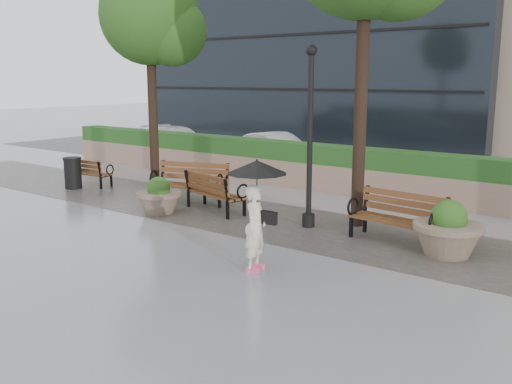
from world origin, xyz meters
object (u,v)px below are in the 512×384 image
Objects in this scene: bench_3 at (396,229)px; car_left at (178,141)px; bench_2 at (215,200)px; lamppost at (310,150)px; bench_0 at (89,178)px; planter_left at (159,199)px; bench_1 at (190,192)px; car_right at (277,149)px; trash_bin at (73,174)px; pedestrian at (256,205)px; planter_right at (448,234)px.

car_left reaches higher than bench_3.
lamppost reaches higher than bench_2.
planter_left is at bearing 158.02° from bench_0.
car_right is at bearing 87.30° from bench_1.
car_right is at bearing -114.79° from bench_0.
bench_3 is 2.19× the size of trash_bin.
planter_left reaches higher than trash_bin.
bench_1 is 0.53× the size of lamppost.
pedestrian is (11.96, -10.08, 0.57)m from car_left.
planter_right is 3.76m from pedestrian.
trash_bin is 0.47× the size of pedestrian.
bench_0 is 0.84× the size of pedestrian.
lamppost is at bearing -163.31° from bench_2.
bench_1 is at bearing 177.45° from lamppost.
bench_2 is 0.99× the size of pedestrian.
bench_2 is 7.82m from car_right.
lamppost is at bearing -109.42° from car_left.
planter_right reaches higher than bench_0.
planter_left is at bearing -172.37° from planter_right.
planter_left is at bearing -162.99° from bench_3.
bench_3 is at bearing 172.83° from bench_0.
bench_3 is 0.49× the size of lamppost.
pedestrian reaches higher than car_left.
planter_right reaches higher than bench_2.
bench_0 is at bearing -174.69° from bench_3.
bench_1 is 1.94× the size of planter_left.
lamppost reaches higher than car_right.
planter_right is at bearing -115.44° from car_right.
bench_3 reaches higher than bench_0.
bench_2 is at bearing -142.90° from car_right.
bench_0 is 5.44m from bench_2.
bench_3 is at bearing -105.13° from car_left.
lamppost is at bearing 172.68° from bench_0.
car_right is (2.27, 6.89, 0.37)m from bench_0.
car_left is at bearing -73.01° from bench_0.
bench_2 is at bearing -117.40° from car_left.
bench_2 is at bearing 45.12° from planter_left.
car_left reaches higher than planter_right.
lamppost is at bearing 2.18° from pedestrian.
bench_3 is 3.39m from pedestrian.
bench_0 is at bearing 164.61° from planter_left.
planter_right is 11.55m from car_right.
bench_1 is 5.90m from bench_3.
pedestrian reaches higher than bench_2.
car_left reaches higher than bench_1.
pedestrian is (4.46, -1.90, 0.81)m from planter_left.
planter_left is 0.85× the size of planter_right.
car_right is (-7.92, 6.99, 0.32)m from bench_3.
car_right is at bearing -77.75° from car_left.
planter_left is 0.29× the size of car_right.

